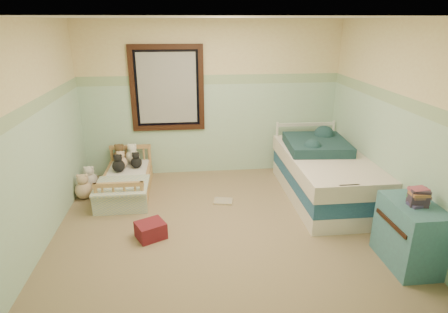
{
  "coord_description": "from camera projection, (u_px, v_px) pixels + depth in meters",
  "views": [
    {
      "loc": [
        -0.44,
        -4.22,
        2.48
      ],
      "look_at": [
        0.05,
        0.35,
        0.79
      ],
      "focal_mm": 29.92,
      "sensor_mm": 36.0,
      "label": 1
    }
  ],
  "objects": [
    {
      "name": "floor",
      "position": [
        223.0,
        223.0,
        4.84
      ],
      "size": [
        4.2,
        3.6,
        0.02
      ],
      "primitive_type": "cube",
      "color": "#907D52",
      "rests_on": "ground"
    },
    {
      "name": "ceiling",
      "position": [
        222.0,
        16.0,
        3.97
      ],
      "size": [
        4.2,
        3.6,
        0.02
      ],
      "primitive_type": "cube",
      "color": "silver",
      "rests_on": "wall_back"
    },
    {
      "name": "wall_back",
      "position": [
        211.0,
        100.0,
        6.08
      ],
      "size": [
        4.2,
        0.04,
        2.5
      ],
      "primitive_type": "cube",
      "color": "#D9BF87",
      "rests_on": "floor"
    },
    {
      "name": "wall_front",
      "position": [
        248.0,
        198.0,
        2.72
      ],
      "size": [
        4.2,
        0.04,
        2.5
      ],
      "primitive_type": "cube",
      "color": "#D9BF87",
      "rests_on": "floor"
    },
    {
      "name": "wall_left",
      "position": [
        37.0,
        136.0,
        4.19
      ],
      "size": [
        0.04,
        3.6,
        2.5
      ],
      "primitive_type": "cube",
      "color": "#D9BF87",
      "rests_on": "floor"
    },
    {
      "name": "wall_right",
      "position": [
        391.0,
        125.0,
        4.61
      ],
      "size": [
        0.04,
        3.6,
        2.5
      ],
      "primitive_type": "cube",
      "color": "#D9BF87",
      "rests_on": "floor"
    },
    {
      "name": "wainscot_mint",
      "position": [
        212.0,
        129.0,
        6.24
      ],
      "size": [
        4.2,
        0.01,
        1.5
      ],
      "primitive_type": "cube",
      "color": "#A3C4A6",
      "rests_on": "floor"
    },
    {
      "name": "border_strip",
      "position": [
        211.0,
        80.0,
        5.96
      ],
      "size": [
        4.2,
        0.01,
        0.15
      ],
      "primitive_type": "cube",
      "color": "#46834D",
      "rests_on": "wall_back"
    },
    {
      "name": "window_frame",
      "position": [
        167.0,
        89.0,
        5.91
      ],
      "size": [
        1.16,
        0.06,
        1.36
      ],
      "primitive_type": "cube",
      "color": "black",
      "rests_on": "wall_back"
    },
    {
      "name": "window_blinds",
      "position": [
        167.0,
        88.0,
        5.92
      ],
      "size": [
        0.92,
        0.01,
        1.12
      ],
      "primitive_type": "cube",
      "color": "#BBBAB2",
      "rests_on": "window_frame"
    },
    {
      "name": "toddler_bed_frame",
      "position": [
        127.0,
        187.0,
        5.65
      ],
      "size": [
        0.67,
        1.33,
        0.17
      ],
      "primitive_type": "cube",
      "color": "#98694A",
      "rests_on": "floor"
    },
    {
      "name": "toddler_mattress",
      "position": [
        126.0,
        179.0,
        5.6
      ],
      "size": [
        0.61,
        1.28,
        0.12
      ],
      "primitive_type": "cube",
      "color": "white",
      "rests_on": "toddler_bed_frame"
    },
    {
      "name": "patchwork_quilt",
      "position": [
        122.0,
        186.0,
        5.19
      ],
      "size": [
        0.72,
        0.67,
        0.03
      ],
      "primitive_type": "cube",
      "color": "#7BA2C4",
      "rests_on": "toddler_mattress"
    },
    {
      "name": "plush_bed_brown",
      "position": [
        120.0,
        157.0,
        5.99
      ],
      "size": [
        0.22,
        0.22,
        0.22
      ],
      "primitive_type": "sphere",
      "color": "brown",
      "rests_on": "toddler_mattress"
    },
    {
      "name": "plush_bed_white",
      "position": [
        133.0,
        156.0,
        6.01
      ],
      "size": [
        0.22,
        0.22,
        0.22
      ],
      "primitive_type": "sphere",
      "color": "white",
      "rests_on": "toddler_mattress"
    },
    {
      "name": "plush_bed_tan",
      "position": [
        121.0,
        163.0,
        5.8
      ],
      "size": [
        0.19,
        0.19,
        0.19
      ],
      "primitive_type": "sphere",
      "color": "beige",
      "rests_on": "toddler_mattress"
    },
    {
      "name": "plush_bed_dark",
      "position": [
        136.0,
        162.0,
        5.82
      ],
      "size": [
        0.18,
        0.18,
        0.18
      ],
      "primitive_type": "sphere",
      "color": "black",
      "rests_on": "toddler_mattress"
    },
    {
      "name": "plush_floor_cream",
      "position": [
        90.0,
        180.0,
        5.81
      ],
      "size": [
        0.24,
        0.24,
        0.24
      ],
      "primitive_type": "sphere",
      "color": "white",
      "rests_on": "floor"
    },
    {
      "name": "plush_floor_tan",
      "position": [
        84.0,
        190.0,
        5.46
      ],
      "size": [
        0.26,
        0.26,
        0.26
      ],
      "primitive_type": "sphere",
      "color": "beige",
      "rests_on": "floor"
    },
    {
      "name": "twin_bed_frame",
      "position": [
        323.0,
        190.0,
        5.49
      ],
      "size": [
        1.02,
        2.04,
        0.22
      ],
      "primitive_type": "cube",
      "color": "white",
      "rests_on": "floor"
    },
    {
      "name": "twin_boxspring",
      "position": [
        325.0,
        177.0,
        5.42
      ],
      "size": [
        1.02,
        2.04,
        0.22
      ],
      "primitive_type": "cube",
      "color": "navy",
      "rests_on": "twin_bed_frame"
    },
    {
      "name": "twin_mattress",
      "position": [
        326.0,
        163.0,
        5.34
      ],
      "size": [
        1.06,
        2.09,
        0.22
      ],
      "primitive_type": "cube",
      "color": "silver",
      "rests_on": "twin_boxspring"
    },
    {
      "name": "teal_blanket",
      "position": [
        317.0,
        144.0,
        5.56
      ],
      "size": [
        0.94,
        0.98,
        0.14
      ],
      "primitive_type": "cube",
      "rotation": [
        0.0,
        0.0,
        -0.08
      ],
      "color": "#11282C",
      "rests_on": "twin_mattress"
    },
    {
      "name": "dresser",
      "position": [
        410.0,
        234.0,
        3.92
      ],
      "size": [
        0.44,
        0.71,
        0.71
      ],
      "primitive_type": "cube",
      "color": "#3D6676",
      "rests_on": "floor"
    },
    {
      "name": "book_stack",
      "position": [
        418.0,
        197.0,
        3.74
      ],
      "size": [
        0.2,
        0.17,
        0.18
      ],
      "primitive_type": "cube",
      "rotation": [
        0.0,
        0.0,
        -0.21
      ],
      "color": "#4A2426",
      "rests_on": "dresser"
    },
    {
      "name": "red_pillow",
      "position": [
        151.0,
        230.0,
        4.48
      ],
      "size": [
        0.41,
        0.39,
        0.2
      ],
      "primitive_type": "cube",
      "rotation": [
        0.0,
        0.0,
        0.46
      ],
      "color": "maroon",
      "rests_on": "floor"
    },
    {
      "name": "floor_book",
      "position": [
        223.0,
        201.0,
        5.38
      ],
      "size": [
        0.31,
        0.26,
        0.02
      ],
      "primitive_type": "cube",
      "rotation": [
        0.0,
        0.0,
        -0.22
      ],
      "color": "yellow",
      "rests_on": "floor"
    },
    {
      "name": "extra_plush_0",
      "position": [
        119.0,
        166.0,
        5.67
      ],
      "size": [
        0.19,
        0.19,
        0.19
      ],
      "primitive_type": "sphere",
      "color": "black",
      "rests_on": "toddler_mattress"
    },
    {
      "name": "extra_plush_1",
      "position": [
        134.0,
        160.0,
        5.96
      ],
      "size": [
        0.16,
        0.16,
        0.16
      ],
      "primitive_type": "sphere",
      "color": "white",
      "rests_on": "toddler_mattress"
    }
  ]
}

